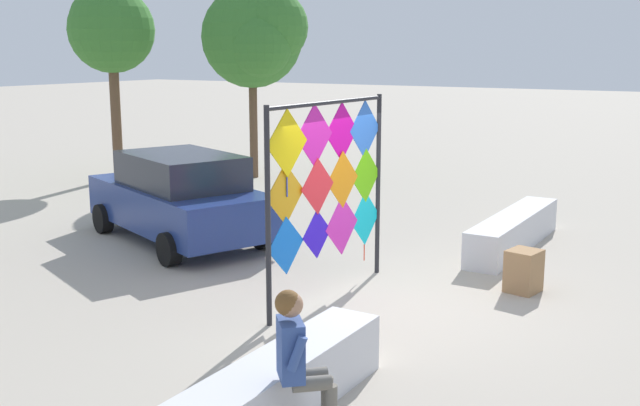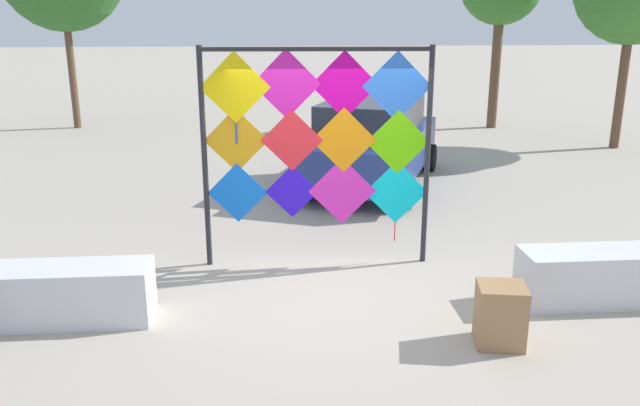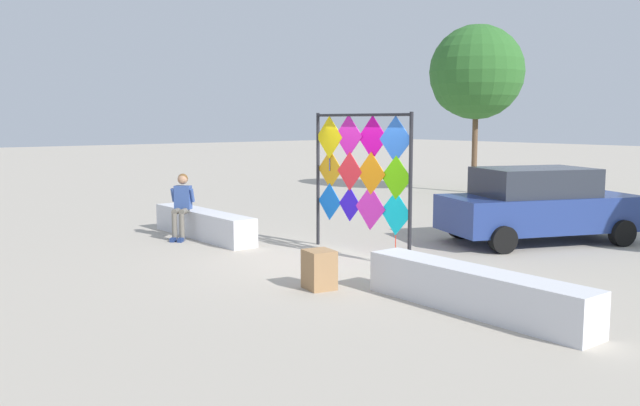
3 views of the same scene
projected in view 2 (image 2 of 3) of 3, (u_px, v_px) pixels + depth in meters
The scene contains 4 objects.
ground at pixel (336, 292), 7.56m from camera, with size 120.00×120.00×0.00m, color #ADA393.
kite_display_rack at pixel (318, 136), 7.97m from camera, with size 2.86×0.18×2.78m.
parked_car at pixel (372, 142), 12.08m from camera, with size 3.23×4.54×1.62m.
cardboard_box_large at pixel (500, 315), 6.29m from camera, with size 0.46×0.42×0.62m, color #9E754C.
Camera 2 is at (-0.76, -6.91, 3.13)m, focal length 36.13 mm.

